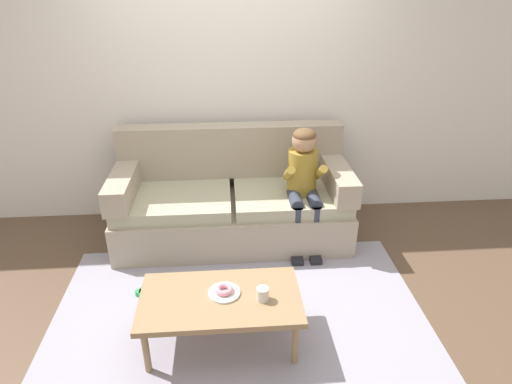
{
  "coord_description": "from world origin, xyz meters",
  "views": [
    {
      "loc": [
        -0.07,
        -2.73,
        2.25
      ],
      "look_at": [
        0.18,
        0.45,
        0.65
      ],
      "focal_mm": 30.4,
      "sensor_mm": 36.0,
      "label": 1
    }
  ],
  "objects_px": {
    "person_child": "(304,178)",
    "toy_controller": "(150,293)",
    "donut": "(224,290)",
    "mug": "(263,294)",
    "couch": "(233,201)",
    "coffee_table": "(220,302)"
  },
  "relations": [
    {
      "from": "person_child",
      "to": "donut",
      "type": "bearing_deg",
      "value": -122.27
    },
    {
      "from": "person_child",
      "to": "donut",
      "type": "relative_size",
      "value": 9.18
    },
    {
      "from": "couch",
      "to": "mug",
      "type": "distance_m",
      "value": 1.43
    },
    {
      "from": "person_child",
      "to": "mug",
      "type": "relative_size",
      "value": 12.24
    },
    {
      "from": "mug",
      "to": "couch",
      "type": "bearing_deg",
      "value": 96.18
    },
    {
      "from": "donut",
      "to": "toy_controller",
      "type": "height_order",
      "value": "donut"
    },
    {
      "from": "mug",
      "to": "toy_controller",
      "type": "xyz_separation_m",
      "value": [
        -0.83,
        0.56,
        -0.4
      ]
    },
    {
      "from": "donut",
      "to": "toy_controller",
      "type": "xyz_separation_m",
      "value": [
        -0.59,
        0.48,
        -0.39
      ]
    },
    {
      "from": "person_child",
      "to": "mug",
      "type": "bearing_deg",
      "value": -111.15
    },
    {
      "from": "couch",
      "to": "coffee_table",
      "type": "height_order",
      "value": "couch"
    },
    {
      "from": "donut",
      "to": "mug",
      "type": "distance_m",
      "value": 0.26
    },
    {
      "from": "person_child",
      "to": "toy_controller",
      "type": "distance_m",
      "value": 1.59
    },
    {
      "from": "couch",
      "to": "person_child",
      "type": "relative_size",
      "value": 1.91
    },
    {
      "from": "donut",
      "to": "toy_controller",
      "type": "relative_size",
      "value": 0.53
    },
    {
      "from": "coffee_table",
      "to": "toy_controller",
      "type": "relative_size",
      "value": 4.64
    },
    {
      "from": "toy_controller",
      "to": "couch",
      "type": "bearing_deg",
      "value": 67.93
    },
    {
      "from": "coffee_table",
      "to": "person_child",
      "type": "bearing_deg",
      "value": 57.49
    },
    {
      "from": "couch",
      "to": "mug",
      "type": "xyz_separation_m",
      "value": [
        0.15,
        -1.42,
        0.07
      ]
    },
    {
      "from": "coffee_table",
      "to": "mug",
      "type": "bearing_deg",
      "value": -9.49
    },
    {
      "from": "couch",
      "to": "toy_controller",
      "type": "bearing_deg",
      "value": -128.57
    },
    {
      "from": "mug",
      "to": "toy_controller",
      "type": "distance_m",
      "value": 1.08
    },
    {
      "from": "person_child",
      "to": "coffee_table",
      "type": "bearing_deg",
      "value": -122.51
    }
  ]
}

